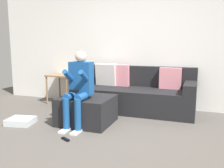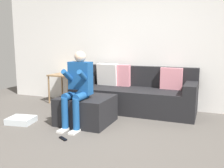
# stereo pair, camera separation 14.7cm
# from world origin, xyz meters

# --- Properties ---
(ground_plane) EXTENTS (8.30, 8.30, 0.00)m
(ground_plane) POSITION_xyz_m (0.00, 0.00, 0.00)
(ground_plane) COLOR #544F49
(wall_back) EXTENTS (6.38, 0.10, 2.51)m
(wall_back) POSITION_xyz_m (0.00, 2.21, 1.26)
(wall_back) COLOR white
(wall_back) RESTS_ON ground_plane
(couch_sectional) EXTENTS (2.33, 0.87, 0.90)m
(couch_sectional) POSITION_xyz_m (0.13, 1.78, 0.32)
(couch_sectional) COLOR black
(couch_sectional) RESTS_ON ground_plane
(ottoman) EXTENTS (0.83, 0.77, 0.45)m
(ottoman) POSITION_xyz_m (-0.38, 0.73, 0.22)
(ottoman) COLOR black
(ottoman) RESTS_ON ground_plane
(person_seated) EXTENTS (0.36, 0.60, 1.20)m
(person_seated) POSITION_xyz_m (-0.42, 0.54, 0.67)
(person_seated) COLOR #194C8C
(person_seated) RESTS_ON ground_plane
(storage_bin) EXTENTS (0.47, 0.41, 0.10)m
(storage_bin) POSITION_xyz_m (-1.38, 0.30, 0.05)
(storage_bin) COLOR silver
(storage_bin) RESTS_ON ground_plane
(side_table) EXTENTS (0.56, 0.58, 0.64)m
(side_table) POSITION_xyz_m (-1.54, 1.90, 0.54)
(side_table) COLOR olive
(side_table) RESTS_ON ground_plane
(remote_near_ottoman) EXTENTS (0.16, 0.11, 0.02)m
(remote_near_ottoman) POSITION_xyz_m (-0.34, -0.05, 0.01)
(remote_near_ottoman) COLOR black
(remote_near_ottoman) RESTS_ON ground_plane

